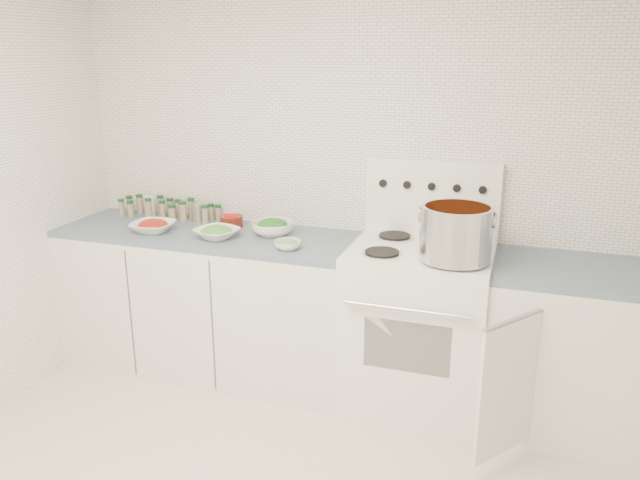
{
  "coord_description": "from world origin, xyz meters",
  "views": [
    {
      "loc": [
        0.98,
        -2.03,
        1.95
      ],
      "look_at": [
        -0.08,
        1.14,
        0.93
      ],
      "focal_mm": 35.0,
      "sensor_mm": 36.0,
      "label": 1
    }
  ],
  "objects_px": {
    "stove": "(418,322)",
    "bowl_tomato": "(153,226)",
    "stock_pot": "(456,231)",
    "bowl_snowpea": "(217,233)"
  },
  "relations": [
    {
      "from": "stove",
      "to": "bowl_tomato",
      "type": "height_order",
      "value": "stove"
    },
    {
      "from": "stock_pot",
      "to": "bowl_tomato",
      "type": "relative_size",
      "value": 1.42
    },
    {
      "from": "stove",
      "to": "bowl_snowpea",
      "type": "xyz_separation_m",
      "value": [
        -1.18,
        -0.1,
        0.44
      ]
    },
    {
      "from": "bowl_tomato",
      "to": "bowl_snowpea",
      "type": "relative_size",
      "value": 0.87
    },
    {
      "from": "stock_pot",
      "to": "stove",
      "type": "bearing_deg",
      "value": 137.67
    },
    {
      "from": "bowl_snowpea",
      "to": "stock_pot",
      "type": "bearing_deg",
      "value": -3.28
    },
    {
      "from": "stock_pot",
      "to": "bowl_tomato",
      "type": "bearing_deg",
      "value": 177.63
    },
    {
      "from": "stove",
      "to": "stock_pot",
      "type": "bearing_deg",
      "value": -42.33
    },
    {
      "from": "bowl_snowpea",
      "to": "bowl_tomato",
      "type": "bearing_deg",
      "value": -179.42
    },
    {
      "from": "stove",
      "to": "bowl_snowpea",
      "type": "relative_size",
      "value": 4.46
    }
  ]
}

